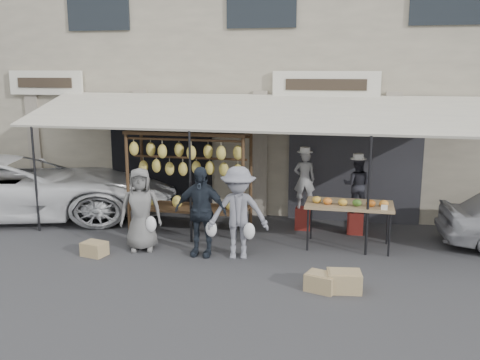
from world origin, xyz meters
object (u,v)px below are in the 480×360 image
object	(u,v)px
customer_right	(238,213)
van	(5,172)
banana_rack	(189,162)
crate_near_b	(344,281)
crate_near_a	(321,282)
vendor_left	(304,180)
customer_mid	(201,211)
produce_table	(349,205)
customer_left	(141,209)
vendor_right	(357,185)
crate_far	(94,249)

from	to	relation	value
customer_right	van	size ratio (longest dim) A/B	0.33
banana_rack	crate_near_b	size ratio (longest dim) A/B	4.86
customer_right	van	world-z (taller)	van
crate_near_a	vendor_left	bearing A→B (deg)	100.85
crate_near_a	crate_near_b	bearing A→B (deg)	10.05
van	customer_mid	bearing A→B (deg)	-123.60
customer_mid	produce_table	bearing A→B (deg)	21.84
customer_left	crate_near_b	size ratio (longest dim) A/B	3.06
crate_near_b	van	world-z (taller)	van
produce_table	customer_left	bearing A→B (deg)	-165.84
vendor_right	customer_mid	world-z (taller)	customer_mid
customer_left	customer_mid	bearing A→B (deg)	-19.72
van	vendor_left	bearing A→B (deg)	-102.64
banana_rack	vendor_left	world-z (taller)	banana_rack
customer_right	van	bearing A→B (deg)	155.95
produce_table	crate_far	world-z (taller)	produce_table
vendor_right	customer_left	size ratio (longest dim) A/B	0.73
vendor_left	vendor_right	size ratio (longest dim) A/B	1.08
banana_rack	crate_near_b	bearing A→B (deg)	-35.55
crate_near_a	vendor_right	bearing A→B (deg)	81.25
customer_mid	crate_far	bearing A→B (deg)	-165.07
customer_left	van	bearing A→B (deg)	141.97
crate_far	customer_left	bearing A→B (deg)	34.43
customer_mid	customer_right	size ratio (longest dim) A/B	0.99
crate_near_a	customer_mid	bearing A→B (deg)	153.35
crate_near_b	crate_far	distance (m)	4.75
crate_near_a	crate_near_b	distance (m)	0.37
vendor_left	customer_left	bearing A→B (deg)	24.21
banana_rack	customer_left	size ratio (longest dim) A/B	1.59
banana_rack	van	xyz separation A→B (m)	(-4.62, 0.21, -0.45)
vendor_left	customer_mid	size ratio (longest dim) A/B	0.74
customer_mid	crate_near_a	world-z (taller)	customer_mid
banana_rack	vendor_left	xyz separation A→B (m)	(2.37, 0.84, -0.44)
crate_near_b	crate_far	world-z (taller)	crate_near_b
produce_table	crate_near_b	size ratio (longest dim) A/B	3.18
produce_table	customer_left	xyz separation A→B (m)	(-3.96, -1.00, -0.05)
crate_near_b	banana_rack	bearing A→B (deg)	144.45
vendor_right	crate_far	xyz separation A→B (m)	(-4.85, -2.52, -0.94)
produce_table	customer_mid	bearing A→B (deg)	-159.33
banana_rack	produce_table	bearing A→B (deg)	-4.15
banana_rack	customer_mid	size ratio (longest dim) A/B	1.51
vendor_left	crate_far	distance (m)	4.64
produce_table	crate_near_a	bearing A→B (deg)	-99.35
crate_far	vendor_left	bearing A→B (deg)	34.98
van	crate_near_a	bearing A→B (deg)	-127.14
crate_far	vendor_right	bearing A→B (deg)	27.47
vendor_right	customer_mid	bearing A→B (deg)	39.58
vendor_left	customer_right	distance (m)	2.35
produce_table	crate_far	bearing A→B (deg)	-162.17
crate_near_a	crate_near_b	world-z (taller)	crate_near_b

